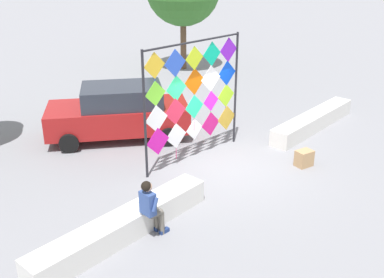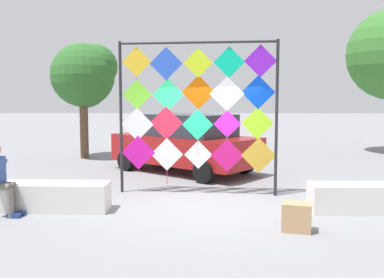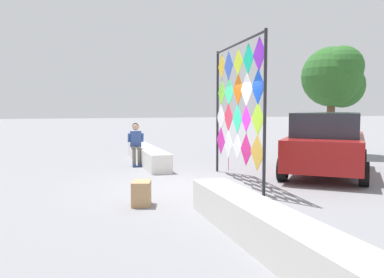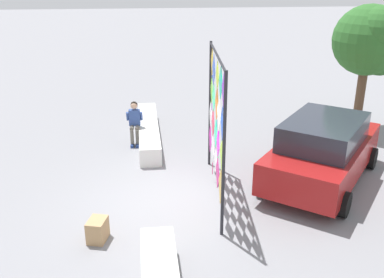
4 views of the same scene
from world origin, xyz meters
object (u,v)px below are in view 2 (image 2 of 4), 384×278
(cardboard_box_large, at_px, (297,217))
(tree_palm_like, at_px, (86,76))
(parked_car, at_px, (185,143))
(kite_display_rack, at_px, (197,106))
(seated_vendor, at_px, (0,174))

(cardboard_box_large, distance_m, tree_palm_like, 10.99)
(parked_car, xyz_separation_m, tree_palm_like, (-3.84, 3.12, 2.18))
(kite_display_rack, height_order, seated_vendor, kite_display_rack)
(parked_car, distance_m, tree_palm_like, 5.41)
(seated_vendor, xyz_separation_m, parked_car, (3.31, 4.92, 0.08))
(cardboard_box_large, bearing_deg, kite_display_rack, 121.66)
(kite_display_rack, bearing_deg, seated_vendor, -151.68)
(kite_display_rack, height_order, tree_palm_like, tree_palm_like)
(parked_car, height_order, tree_palm_like, tree_palm_like)
(kite_display_rack, xyz_separation_m, seated_vendor, (-3.69, -1.99, -1.25))
(kite_display_rack, distance_m, tree_palm_like, 7.45)
(parked_car, relative_size, cardboard_box_large, 9.98)
(parked_car, bearing_deg, kite_display_rack, -82.59)
(seated_vendor, relative_size, parked_car, 0.29)
(seated_vendor, height_order, parked_car, parked_car)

